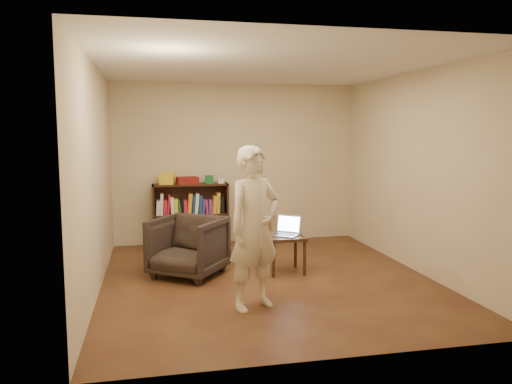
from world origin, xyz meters
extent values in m
plane|color=#411E14|center=(0.00, 0.00, 0.00)|extent=(4.50, 4.50, 0.00)
plane|color=white|center=(0.00, 0.00, 2.60)|extent=(4.50, 4.50, 0.00)
plane|color=beige|center=(0.00, 2.25, 1.30)|extent=(4.00, 0.00, 4.00)
plane|color=beige|center=(-2.00, 0.00, 1.30)|extent=(0.00, 4.50, 4.50)
plane|color=beige|center=(2.00, 0.00, 1.30)|extent=(0.00, 4.50, 4.50)
cube|color=black|center=(-1.36, 2.08, 0.50)|extent=(0.03, 0.30, 1.00)
cube|color=black|center=(-0.19, 2.08, 0.50)|extent=(0.03, 0.30, 1.00)
cube|color=black|center=(-0.78, 2.22, 0.50)|extent=(1.20, 0.02, 1.00)
cube|color=black|center=(-0.78, 2.08, 0.01)|extent=(1.20, 0.30, 0.03)
cube|color=black|center=(-0.78, 2.08, 0.50)|extent=(1.14, 0.30, 0.03)
cube|color=black|center=(-0.78, 2.08, 0.98)|extent=(1.20, 0.30, 0.03)
cube|color=yellow|center=(-1.15, 2.06, 1.09)|extent=(0.25, 0.20, 0.18)
cube|color=maroon|center=(-0.83, 2.06, 1.05)|extent=(0.36, 0.28, 0.11)
cube|color=#1B6730|center=(-0.48, 2.06, 1.06)|extent=(0.14, 0.14, 0.13)
cube|color=white|center=(-0.29, 2.05, 1.04)|extent=(0.10, 0.10, 0.08)
cube|color=tan|center=(0.37, 1.85, 0.51)|extent=(0.36, 0.36, 0.04)
cylinder|color=tan|center=(0.22, 1.71, 0.24)|extent=(0.03, 0.03, 0.49)
cylinder|color=tan|center=(0.51, 1.71, 0.24)|extent=(0.03, 0.03, 0.49)
cylinder|color=tan|center=(0.22, 1.99, 0.24)|extent=(0.03, 0.03, 0.49)
cylinder|color=tan|center=(0.51, 1.99, 0.24)|extent=(0.03, 0.03, 0.49)
imported|color=#302820|center=(-0.95, 0.36, 0.38)|extent=(1.14, 1.14, 0.76)
cube|color=black|center=(0.30, 0.27, 0.46)|extent=(0.47, 0.47, 0.04)
cylinder|color=black|center=(0.09, 0.07, 0.22)|extent=(0.04, 0.04, 0.44)
cylinder|color=black|center=(0.50, 0.07, 0.22)|extent=(0.04, 0.04, 0.44)
cylinder|color=black|center=(0.09, 0.48, 0.22)|extent=(0.04, 0.04, 0.44)
cylinder|color=black|center=(0.50, 0.48, 0.22)|extent=(0.04, 0.04, 0.44)
cube|color=#BCBDC1|center=(0.29, 0.28, 0.49)|extent=(0.41, 0.40, 0.02)
cube|color=black|center=(0.29, 0.28, 0.50)|extent=(0.30, 0.28, 0.00)
cube|color=#BCBDC1|center=(0.38, 0.39, 0.61)|extent=(0.30, 0.26, 0.23)
cube|color=#B6D2FF|center=(0.38, 0.39, 0.61)|extent=(0.26, 0.22, 0.19)
imported|color=beige|center=(-0.36, -0.95, 0.84)|extent=(0.73, 0.63, 1.68)
camera|label=1|loc=(-1.38, -5.87, 1.82)|focal=35.00mm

